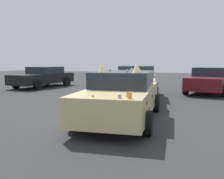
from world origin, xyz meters
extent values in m
plane|color=#2D2D30|center=(0.00, 0.00, 0.00)|extent=(60.00, 60.00, 0.00)
cube|color=#D8BC7F|center=(0.00, 0.00, 0.61)|extent=(4.84, 2.30, 0.71)
cube|color=#1E2833|center=(0.27, 0.03, 1.20)|extent=(2.30, 1.87, 0.47)
cylinder|color=black|center=(-1.34, -1.07, 0.30)|extent=(0.62, 0.29, 0.60)
cylinder|color=black|center=(-1.54, 0.75, 0.30)|extent=(0.62, 0.29, 0.60)
cylinder|color=black|center=(1.54, -0.75, 0.30)|extent=(0.62, 0.29, 0.60)
cylinder|color=black|center=(1.34, 1.07, 0.30)|extent=(0.62, 0.29, 0.60)
ellipsoid|color=black|center=(-0.05, 0.90, 0.66)|extent=(0.14, 0.04, 0.14)
ellipsoid|color=black|center=(-1.33, -1.05, 0.78)|extent=(0.12, 0.03, 0.09)
ellipsoid|color=black|center=(0.83, -0.81, 0.48)|extent=(0.15, 0.04, 0.14)
ellipsoid|color=black|center=(0.16, -0.89, 0.73)|extent=(0.10, 0.03, 0.09)
ellipsoid|color=black|center=(-0.13, 0.89, 0.63)|extent=(0.18, 0.04, 0.12)
ellipsoid|color=black|center=(1.48, 1.07, 0.71)|extent=(0.19, 0.04, 0.14)
ellipsoid|color=black|center=(-0.75, -0.99, 0.52)|extent=(0.17, 0.04, 0.12)
sphere|color=orange|center=(-2.07, -0.01, 1.00)|extent=(0.06, 0.06, 0.06)
cylinder|color=black|center=(-1.40, -0.62, 1.02)|extent=(0.11, 0.11, 0.11)
cylinder|color=orange|center=(-2.03, -0.83, 1.04)|extent=(0.12, 0.12, 0.14)
sphere|color=gray|center=(-2.05, -0.62, 1.02)|extent=(0.10, 0.10, 0.10)
cone|color=silver|center=(-1.84, -0.71, 1.01)|extent=(0.08, 0.08, 0.09)
cylinder|color=silver|center=(-2.05, -0.63, 1.01)|extent=(0.08, 0.08, 0.08)
cone|color=#A87A38|center=(0.79, -0.37, 1.47)|extent=(0.06, 0.06, 0.07)
cylinder|color=silver|center=(0.49, -0.16, 1.48)|extent=(0.10, 0.10, 0.08)
cylinder|color=gray|center=(0.78, 0.64, 1.46)|extent=(0.09, 0.09, 0.05)
cone|color=gray|center=(0.07, 0.63, 1.49)|extent=(0.06, 0.06, 0.11)
cylinder|color=gray|center=(0.20, -0.11, 1.47)|extent=(0.07, 0.07, 0.06)
cone|color=#D8BC7F|center=(-0.26, -0.52, 1.59)|extent=(0.24, 0.24, 0.30)
cone|color=#D8BC7F|center=(-0.37, 0.45, 1.59)|extent=(0.24, 0.24, 0.30)
cube|color=#5B1419|center=(7.66, -2.52, 0.60)|extent=(4.58, 2.48, 0.64)
cube|color=#1E2833|center=(8.01, -2.58, 1.15)|extent=(2.06, 1.92, 0.47)
cylinder|color=black|center=(6.19, -3.20, 0.33)|extent=(0.68, 0.33, 0.65)
cylinder|color=black|center=(6.49, -1.39, 0.33)|extent=(0.68, 0.33, 0.65)
cylinder|color=black|center=(9.14, -1.84, 0.33)|extent=(0.68, 0.33, 0.65)
cube|color=silver|center=(4.46, 0.70, 0.64)|extent=(4.59, 2.48, 0.72)
cube|color=#1E2833|center=(4.80, 0.76, 1.26)|extent=(2.32, 1.93, 0.51)
cylinder|color=black|center=(3.29, -0.41, 0.34)|extent=(0.70, 0.34, 0.67)
cylinder|color=black|center=(2.97, 1.32, 0.34)|extent=(0.70, 0.34, 0.67)
cylinder|color=black|center=(5.95, 0.09, 0.34)|extent=(0.70, 0.34, 0.67)
cylinder|color=black|center=(5.63, 1.81, 0.34)|extent=(0.70, 0.34, 0.67)
cube|color=black|center=(7.16, 7.85, 0.59)|extent=(4.77, 2.32, 0.63)
cube|color=#1E2833|center=(7.44, 7.82, 1.12)|extent=(2.16, 1.87, 0.45)
cylinder|color=black|center=(5.64, 7.11, 0.32)|extent=(0.66, 0.29, 0.64)
cylinder|color=black|center=(5.86, 8.93, 0.32)|extent=(0.66, 0.29, 0.64)
cylinder|color=black|center=(8.47, 6.78, 0.32)|extent=(0.66, 0.29, 0.64)
cylinder|color=black|center=(8.68, 8.59, 0.32)|extent=(0.66, 0.29, 0.64)
camera|label=1|loc=(-7.09, -2.30, 1.76)|focal=40.76mm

